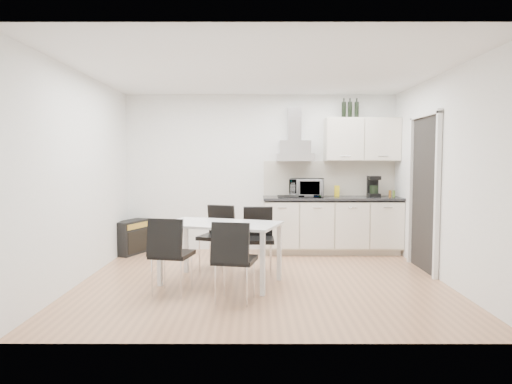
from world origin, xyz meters
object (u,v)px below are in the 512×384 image
(kitchenette, at_px, (334,202))
(dining_table, at_px, (221,229))
(chair_far_right, at_px, (258,241))
(chair_near_right, at_px, (235,261))
(chair_far_left, at_px, (216,238))
(guitar_amp, at_px, (132,237))
(chair_near_left, at_px, (172,255))
(floor_speaker, at_px, (226,242))

(kitchenette, bearing_deg, dining_table, -132.33)
(chair_far_right, distance_m, chair_near_right, 1.24)
(chair_far_left, distance_m, guitar_amp, 1.81)
(guitar_amp, bearing_deg, chair_near_left, -42.62)
(dining_table, height_order, chair_near_right, chair_near_right)
(chair_near_left, xyz_separation_m, guitar_amp, (-1.07, 2.22, -0.17))
(chair_near_left, bearing_deg, floor_speaker, 92.00)
(chair_near_left, height_order, floor_speaker, chair_near_left)
(kitchenette, bearing_deg, floor_speaker, 174.69)
(chair_far_left, relative_size, chair_far_right, 1.00)
(kitchenette, bearing_deg, chair_far_left, -147.85)
(dining_table, height_order, floor_speaker, dining_table)
(kitchenette, bearing_deg, guitar_amp, -178.52)
(guitar_amp, relative_size, floor_speaker, 2.38)
(chair_far_left, distance_m, chair_near_left, 1.22)
(guitar_amp, distance_m, floor_speaker, 1.53)
(chair_near_left, distance_m, floor_speaker, 2.53)
(chair_near_right, height_order, floor_speaker, chair_near_right)
(chair_far_left, xyz_separation_m, chair_far_right, (0.59, -0.23, 0.00))
(dining_table, distance_m, floor_speaker, 2.10)
(chair_near_right, relative_size, floor_speaker, 2.97)
(chair_far_right, height_order, chair_near_left, same)
(chair_near_left, bearing_deg, guitar_amp, 127.74)
(kitchenette, distance_m, chair_far_left, 2.19)
(chair_near_right, relative_size, guitar_amp, 1.25)
(chair_far_left, bearing_deg, chair_far_right, 177.21)
(kitchenette, height_order, floor_speaker, kitchenette)
(guitar_amp, bearing_deg, kitchenette, 23.21)
(kitchenette, xyz_separation_m, chair_far_left, (-1.83, -1.15, -0.39))
(chair_near_left, bearing_deg, dining_table, 52.45)
(chair_far_right, relative_size, chair_near_left, 1.00)
(dining_table, xyz_separation_m, chair_near_right, (0.21, -0.73, -0.23))
(chair_near_left, bearing_deg, chair_near_right, -9.65)
(kitchenette, height_order, chair_near_left, kitchenette)
(kitchenette, relative_size, floor_speaker, 8.52)
(guitar_amp, bearing_deg, chair_far_left, -14.36)
(kitchenette, relative_size, chair_near_left, 2.86)
(kitchenette, height_order, chair_far_left, kitchenette)
(kitchenette, distance_m, chair_near_left, 3.22)
(chair_far_left, relative_size, chair_near_right, 1.00)
(guitar_amp, bearing_deg, chair_near_right, -32.75)
(dining_table, distance_m, chair_near_right, 0.79)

